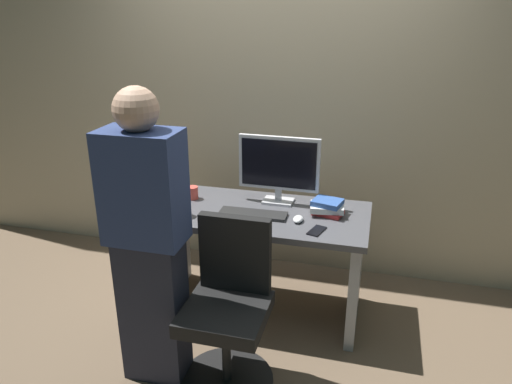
{
  "coord_description": "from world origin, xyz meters",
  "views": [
    {
      "loc": [
        0.71,
        -2.75,
        1.98
      ],
      "look_at": [
        0.0,
        -0.05,
        0.89
      ],
      "focal_mm": 33.65,
      "sensor_mm": 36.0,
      "label": 1
    }
  ],
  "objects_px": {
    "mouse": "(298,219)",
    "cell_phone": "(317,231)",
    "desk": "(258,243)",
    "monitor": "(279,166)",
    "cup_near_keyboard": "(184,209)",
    "office_chair": "(229,312)",
    "person_at_desk": "(148,242)",
    "keyboard": "(253,214)",
    "cup_by_monitor": "(192,193)",
    "book_stack": "(327,207)"
  },
  "relations": [
    {
      "from": "cup_near_keyboard",
      "to": "cell_phone",
      "type": "xyz_separation_m",
      "value": [
        0.84,
        -0.01,
        -0.04
      ]
    },
    {
      "from": "desk",
      "to": "monitor",
      "type": "relative_size",
      "value": 2.63
    },
    {
      "from": "monitor",
      "to": "book_stack",
      "type": "relative_size",
      "value": 2.39
    },
    {
      "from": "office_chair",
      "to": "monitor",
      "type": "xyz_separation_m",
      "value": [
        0.08,
        0.86,
        0.57
      ]
    },
    {
      "from": "monitor",
      "to": "cell_phone",
      "type": "distance_m",
      "value": 0.55
    },
    {
      "from": "monitor",
      "to": "mouse",
      "type": "distance_m",
      "value": 0.41
    },
    {
      "from": "person_at_desk",
      "to": "cell_phone",
      "type": "xyz_separation_m",
      "value": [
        0.8,
        0.55,
        -0.1
      ]
    },
    {
      "from": "book_stack",
      "to": "person_at_desk",
      "type": "bearing_deg",
      "value": -135.53
    },
    {
      "from": "office_chair",
      "to": "cup_near_keyboard",
      "type": "height_order",
      "value": "office_chair"
    },
    {
      "from": "cup_near_keyboard",
      "to": "desk",
      "type": "bearing_deg",
      "value": 24.33
    },
    {
      "from": "desk",
      "to": "monitor",
      "type": "height_order",
      "value": "monitor"
    },
    {
      "from": "keyboard",
      "to": "cell_phone",
      "type": "distance_m",
      "value": 0.44
    },
    {
      "from": "keyboard",
      "to": "cell_phone",
      "type": "xyz_separation_m",
      "value": [
        0.42,
        -0.13,
        -0.01
      ]
    },
    {
      "from": "mouse",
      "to": "cup_near_keyboard",
      "type": "height_order",
      "value": "cup_near_keyboard"
    },
    {
      "from": "cup_by_monitor",
      "to": "cell_phone",
      "type": "distance_m",
      "value": 0.95
    },
    {
      "from": "monitor",
      "to": "cup_by_monitor",
      "type": "xyz_separation_m",
      "value": [
        -0.58,
        -0.08,
        -0.21
      ]
    },
    {
      "from": "office_chair",
      "to": "cup_by_monitor",
      "type": "distance_m",
      "value": 0.99
    },
    {
      "from": "monitor",
      "to": "cup_by_monitor",
      "type": "bearing_deg",
      "value": -171.81
    },
    {
      "from": "desk",
      "to": "mouse",
      "type": "relative_size",
      "value": 14.21
    },
    {
      "from": "cup_near_keyboard",
      "to": "keyboard",
      "type": "bearing_deg",
      "value": 15.7
    },
    {
      "from": "keyboard",
      "to": "cell_phone",
      "type": "height_order",
      "value": "keyboard"
    },
    {
      "from": "person_at_desk",
      "to": "cup_by_monitor",
      "type": "distance_m",
      "value": 0.85
    },
    {
      "from": "person_at_desk",
      "to": "cup_near_keyboard",
      "type": "relative_size",
      "value": 17.2
    },
    {
      "from": "office_chair",
      "to": "cell_phone",
      "type": "distance_m",
      "value": 0.7
    },
    {
      "from": "desk",
      "to": "office_chair",
      "type": "relative_size",
      "value": 1.51
    },
    {
      "from": "desk",
      "to": "cell_phone",
      "type": "xyz_separation_m",
      "value": [
        0.41,
        -0.2,
        0.23
      ]
    },
    {
      "from": "desk",
      "to": "book_stack",
      "type": "xyz_separation_m",
      "value": [
        0.44,
        0.06,
        0.28
      ]
    },
    {
      "from": "person_at_desk",
      "to": "mouse",
      "type": "height_order",
      "value": "person_at_desk"
    },
    {
      "from": "book_stack",
      "to": "mouse",
      "type": "bearing_deg",
      "value": -135.52
    },
    {
      "from": "keyboard",
      "to": "cup_near_keyboard",
      "type": "relative_size",
      "value": 4.51
    },
    {
      "from": "book_stack",
      "to": "office_chair",
      "type": "bearing_deg",
      "value": -119.86
    },
    {
      "from": "desk",
      "to": "office_chair",
      "type": "xyz_separation_m",
      "value": [
        0.01,
        -0.68,
        -0.08
      ]
    },
    {
      "from": "office_chair",
      "to": "cup_by_monitor",
      "type": "relative_size",
      "value": 10.89
    },
    {
      "from": "person_at_desk",
      "to": "book_stack",
      "type": "xyz_separation_m",
      "value": [
        0.83,
        0.81,
        -0.05
      ]
    },
    {
      "from": "office_chair",
      "to": "book_stack",
      "type": "bearing_deg",
      "value": 60.14
    },
    {
      "from": "desk",
      "to": "mouse",
      "type": "bearing_deg",
      "value": -19.04
    },
    {
      "from": "cup_by_monitor",
      "to": "desk",
      "type": "bearing_deg",
      "value": -10.66
    },
    {
      "from": "desk",
      "to": "cup_by_monitor",
      "type": "distance_m",
      "value": 0.57
    },
    {
      "from": "person_at_desk",
      "to": "keyboard",
      "type": "relative_size",
      "value": 3.81
    },
    {
      "from": "office_chair",
      "to": "cell_phone",
      "type": "xyz_separation_m",
      "value": [
        0.4,
        0.48,
        0.32
      ]
    },
    {
      "from": "desk",
      "to": "monitor",
      "type": "xyz_separation_m",
      "value": [
        0.1,
        0.18,
        0.49
      ]
    },
    {
      "from": "person_at_desk",
      "to": "keyboard",
      "type": "bearing_deg",
      "value": 60.79
    },
    {
      "from": "cup_by_monitor",
      "to": "office_chair",
      "type": "bearing_deg",
      "value": -57.07
    },
    {
      "from": "mouse",
      "to": "cell_phone",
      "type": "distance_m",
      "value": 0.17
    },
    {
      "from": "monitor",
      "to": "book_stack",
      "type": "bearing_deg",
      "value": -18.79
    },
    {
      "from": "monitor",
      "to": "cup_near_keyboard",
      "type": "xyz_separation_m",
      "value": [
        -0.53,
        -0.37,
        -0.21
      ]
    },
    {
      "from": "office_chair",
      "to": "person_at_desk",
      "type": "relative_size",
      "value": 0.57
    },
    {
      "from": "cell_phone",
      "to": "book_stack",
      "type": "bearing_deg",
      "value": 100.51
    },
    {
      "from": "keyboard",
      "to": "cup_by_monitor",
      "type": "bearing_deg",
      "value": 158.89
    },
    {
      "from": "keyboard",
      "to": "cup_by_monitor",
      "type": "xyz_separation_m",
      "value": [
        -0.48,
        0.17,
        0.03
      ]
    }
  ]
}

